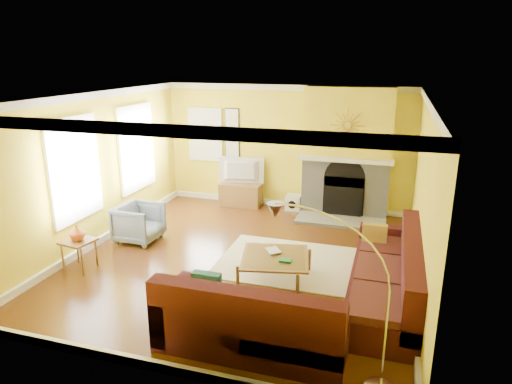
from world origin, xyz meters
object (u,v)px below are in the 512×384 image
(coffee_table, at_px, (275,268))
(media_console, at_px, (241,195))
(armchair, at_px, (139,223))
(arc_lamp, at_px, (334,301))
(sectional_sofa, at_px, (307,270))
(side_table, at_px, (80,254))

(coffee_table, height_order, media_console, media_console)
(armchair, bearing_deg, arc_lamp, -124.02)
(sectional_sofa, height_order, arc_lamp, arc_lamp)
(arc_lamp, bearing_deg, coffee_table, 118.96)
(armchair, bearing_deg, side_table, 168.92)
(sectional_sofa, bearing_deg, media_console, 121.13)
(armchair, bearing_deg, coffee_table, -103.69)
(media_console, bearing_deg, coffee_table, -62.96)
(media_console, bearing_deg, side_table, -110.37)
(sectional_sofa, relative_size, side_table, 6.98)
(armchair, bearing_deg, sectional_sofa, -107.94)
(sectional_sofa, height_order, side_table, sectional_sofa)
(sectional_sofa, bearing_deg, arc_lamp, -70.64)
(coffee_table, height_order, armchair, armchair)
(coffee_table, relative_size, side_table, 2.01)
(coffee_table, distance_m, armchair, 2.89)
(media_console, relative_size, side_table, 1.90)
(side_table, bearing_deg, arc_lamp, -19.48)
(coffee_table, height_order, arc_lamp, arc_lamp)
(media_console, height_order, arc_lamp, arc_lamp)
(armchair, xyz_separation_m, arc_lamp, (3.92, -2.81, 0.61))
(media_console, bearing_deg, arc_lamp, -62.21)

